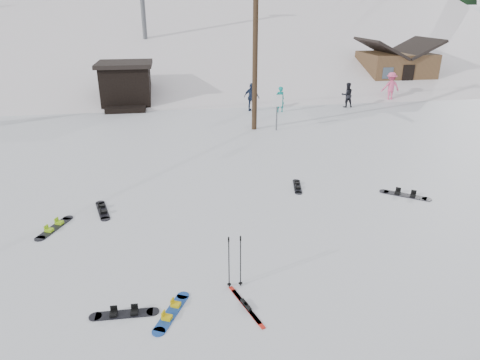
{
  "coord_description": "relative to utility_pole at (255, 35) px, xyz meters",
  "views": [
    {
      "loc": [
        -2.24,
        -7.45,
        6.03
      ],
      "look_at": [
        -0.42,
        3.72,
        1.4
      ],
      "focal_mm": 32.0,
      "sensor_mm": 36.0,
      "label": 1
    }
  ],
  "objects": [
    {
      "name": "ground",
      "position": [
        -2.0,
        -14.0,
        -4.68
      ],
      "size": [
        200.0,
        200.0,
        0.0
      ],
      "primitive_type": "plane",
      "color": "white",
      "rests_on": "ground"
    },
    {
      "name": "ski_slope",
      "position": [
        -2.0,
        41.0,
        -16.68
      ],
      "size": [
        60.0,
        85.24,
        65.97
      ],
      "primitive_type": "cube",
      "rotation": [
        0.31,
        0.0,
        0.0
      ],
      "color": "white",
      "rests_on": "ground"
    },
    {
      "name": "ridge_right",
      "position": [
        36.0,
        36.0,
        -15.68
      ],
      "size": [
        45.66,
        93.98,
        54.59
      ],
      "primitive_type": "cube",
      "rotation": [
        0.21,
        -0.05,
        -0.12
      ],
      "color": "white",
      "rests_on": "ground"
    },
    {
      "name": "treeline_right",
      "position": [
        34.0,
        28.0,
        -4.68
      ],
      "size": [
        20.0,
        60.0,
        10.0
      ],
      "primitive_type": null,
      "color": "black",
      "rests_on": "ground"
    },
    {
      "name": "treeline_crest",
      "position": [
        -2.0,
        72.0,
        -4.68
      ],
      "size": [
        50.0,
        6.0,
        10.0
      ],
      "primitive_type": null,
      "color": "black",
      "rests_on": "ski_slope"
    },
    {
      "name": "utility_pole",
      "position": [
        0.0,
        0.0,
        0.0
      ],
      "size": [
        2.0,
        0.26,
        9.0
      ],
      "color": "#3A2819",
      "rests_on": "ground"
    },
    {
      "name": "trail_sign",
      "position": [
        1.1,
        -0.42,
        -3.41
      ],
      "size": [
        0.5,
        0.09,
        1.85
      ],
      "color": "#595B60",
      "rests_on": "ground"
    },
    {
      "name": "lift_hut",
      "position": [
        -7.0,
        6.94,
        -3.32
      ],
      "size": [
        3.4,
        4.1,
        2.75
      ],
      "color": "black",
      "rests_on": "ground"
    },
    {
      "name": "cabin",
      "position": [
        13.0,
        10.0,
        -3.2
      ],
      "size": [
        5.39,
        4.4,
        3.77
      ],
      "color": "brown",
      "rests_on": "ground"
    },
    {
      "name": "hero_snowboard",
      "position": [
        -4.5,
        -14.02,
        -4.65
      ],
      "size": [
        0.8,
        1.35,
        0.1
      ],
      "rotation": [
        0.0,
        0.0,
        1.12
      ],
      "color": "#1946A4",
      "rests_on": "ground"
    },
    {
      "name": "hero_skis",
      "position": [
        -2.91,
        -14.07,
        -4.66
      ],
      "size": [
        0.56,
        1.5,
        0.08
      ],
      "rotation": [
        0.0,
        0.0,
        0.31
      ],
      "color": "#AE1B11",
      "rests_on": "ground"
    },
    {
      "name": "ski_poles",
      "position": [
        -3.04,
        -13.3,
        -4.01
      ],
      "size": [
        0.36,
        0.1,
        1.31
      ],
      "color": "black",
      "rests_on": "ground"
    },
    {
      "name": "board_scatter_a",
      "position": [
        -5.48,
        -13.91,
        -4.65
      ],
      "size": [
        1.45,
        0.3,
        0.1
      ],
      "rotation": [
        0.0,
        0.0,
        -0.03
      ],
      "color": "black",
      "rests_on": "ground"
    },
    {
      "name": "board_scatter_b",
      "position": [
        -6.59,
        -8.76,
        -4.65
      ],
      "size": [
        0.61,
        1.51,
        0.11
      ],
      "rotation": [
        0.0,
        0.0,
        1.83
      ],
      "color": "black",
      "rests_on": "ground"
    },
    {
      "name": "board_scatter_c",
      "position": [
        -7.83,
        -9.71,
        -4.65
      ],
      "size": [
        0.81,
        1.48,
        0.11
      ],
      "rotation": [
        0.0,
        0.0,
        1.16
      ],
      "color": "black",
      "rests_on": "ground"
    },
    {
      "name": "board_scatter_d",
      "position": [
        3.48,
        -9.2,
        -4.65
      ],
      "size": [
        1.43,
        1.15,
        0.12
      ],
      "rotation": [
        0.0,
        0.0,
        -0.64
      ],
      "color": "black",
      "rests_on": "ground"
    },
    {
      "name": "board_scatter_f",
      "position": [
        0.05,
        -7.88,
        -4.66
      ],
      "size": [
        0.49,
        1.36,
        0.1
      ],
      "rotation": [
        0.0,
        0.0,
        1.36
      ],
      "color": "black",
      "rests_on": "ground"
    },
    {
      "name": "skier_teal",
      "position": [
        2.28,
        3.58,
        -3.91
      ],
      "size": [
        0.62,
        0.47,
        1.55
      ],
      "primitive_type": "imported",
      "rotation": [
        0.0,
        0.0,
        3.33
      ],
      "color": "#0D8780",
      "rests_on": "ground"
    },
    {
      "name": "skier_dark",
      "position": [
        6.82,
        4.22,
        -3.91
      ],
      "size": [
        0.75,
        0.59,
        1.55
      ],
      "primitive_type": "imported",
      "rotation": [
        0.0,
        0.0,
        3.14
      ],
      "color": "black",
      "rests_on": "ground"
    },
    {
      "name": "skier_pink",
      "position": [
        10.46,
        5.6,
        -3.73
      ],
      "size": [
        1.24,
        0.73,
        1.91
      ],
      "primitive_type": "imported",
      "rotation": [
        0.0,
        0.0,
        3.13
      ],
      "color": "#ED5386",
      "rests_on": "ground"
    },
    {
      "name": "skier_navy",
      "position": [
        0.63,
        4.1,
        -3.83
      ],
      "size": [
        1.06,
        0.89,
        1.7
      ],
      "primitive_type": "imported",
      "rotation": [
        0.0,
        0.0,
        2.56
      ],
      "color": "#19243F",
      "rests_on": "ground"
    }
  ]
}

